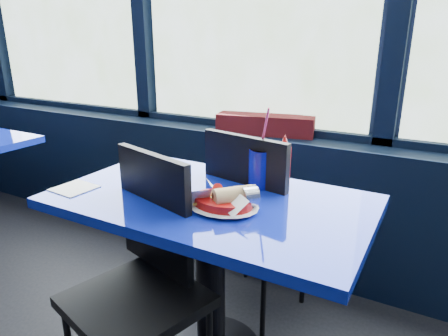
# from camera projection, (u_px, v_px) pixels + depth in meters

# --- Properties ---
(window_sill) EXTENTS (5.00, 0.26, 0.80)m
(window_sill) POSITION_uv_depth(u_px,v_px,m) (241.00, 193.00, 2.49)
(window_sill) COLOR black
(window_sill) RESTS_ON ground
(near_table) EXTENTS (1.20, 0.70, 0.75)m
(near_table) POSITION_uv_depth(u_px,v_px,m) (210.00, 239.00, 1.58)
(near_table) COLOR black
(near_table) RESTS_ON ground
(chair_near_front) EXTENTS (0.52, 0.52, 0.93)m
(chair_near_front) POSITION_uv_depth(u_px,v_px,m) (144.00, 268.00, 1.44)
(chair_near_front) COLOR black
(chair_near_front) RESTS_ON ground
(chair_near_back) EXTENTS (0.50, 0.50, 0.95)m
(chair_near_back) POSITION_uv_depth(u_px,v_px,m) (251.00, 216.00, 1.84)
(chair_near_back) COLOR black
(chair_near_back) RESTS_ON ground
(planter_box) EXTENTS (0.57, 0.25, 0.11)m
(planter_box) POSITION_uv_depth(u_px,v_px,m) (265.00, 125.00, 2.27)
(planter_box) COLOR maroon
(planter_box) RESTS_ON window_sill
(food_basket) EXTENTS (0.29, 0.29, 0.09)m
(food_basket) POSITION_uv_depth(u_px,v_px,m) (224.00, 201.00, 1.41)
(food_basket) COLOR #B40E0C
(food_basket) RESTS_ON near_table
(ketchup_bottle) EXTENTS (0.06, 0.06, 0.21)m
(ketchup_bottle) POSITION_uv_depth(u_px,v_px,m) (284.00, 162.00, 1.63)
(ketchup_bottle) COLOR #B40E0C
(ketchup_bottle) RESTS_ON near_table
(soda_cup) EXTENTS (0.10, 0.10, 0.33)m
(soda_cup) POSITION_uv_depth(u_px,v_px,m) (261.00, 167.00, 1.60)
(soda_cup) COLOR #0B0F82
(soda_cup) RESTS_ON near_table
(napkin) EXTENTS (0.16, 0.16, 0.00)m
(napkin) POSITION_uv_depth(u_px,v_px,m) (74.00, 188.00, 1.60)
(napkin) COLOR white
(napkin) RESTS_ON near_table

